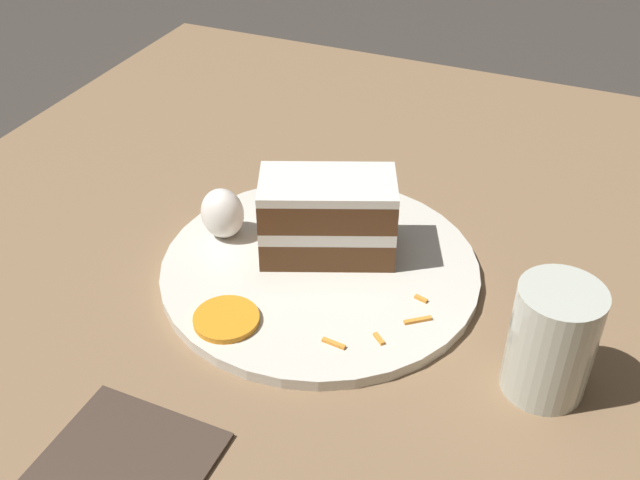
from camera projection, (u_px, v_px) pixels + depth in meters
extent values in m
plane|color=#38332D|center=(326.00, 315.00, 0.72)|extent=(6.00, 6.00, 0.00)
cube|color=#846647|center=(326.00, 306.00, 0.71)|extent=(1.01, 1.14, 0.02)
cylinder|color=silver|center=(320.00, 268.00, 0.73)|extent=(0.31, 0.31, 0.01)
cube|color=brown|center=(327.00, 238.00, 0.74)|extent=(0.15, 0.11, 0.03)
cube|color=white|center=(327.00, 220.00, 0.72)|extent=(0.15, 0.11, 0.01)
cube|color=brown|center=(327.00, 202.00, 0.71)|extent=(0.15, 0.11, 0.03)
cube|color=white|center=(328.00, 184.00, 0.70)|extent=(0.15, 0.11, 0.01)
ellipsoid|color=white|center=(222.00, 213.00, 0.75)|extent=(0.04, 0.04, 0.05)
cylinder|color=orange|center=(226.00, 319.00, 0.66)|extent=(0.06, 0.06, 0.01)
cube|color=orange|center=(336.00, 195.00, 0.82)|extent=(0.01, 0.03, 0.00)
cube|color=orange|center=(379.00, 339.00, 0.64)|extent=(0.01, 0.01, 0.00)
cube|color=orange|center=(418.00, 320.00, 0.66)|extent=(0.02, 0.02, 0.00)
cube|color=orange|center=(334.00, 343.00, 0.64)|extent=(0.02, 0.01, 0.00)
cube|color=orange|center=(421.00, 299.00, 0.68)|extent=(0.01, 0.01, 0.00)
cylinder|color=beige|center=(552.00, 341.00, 0.59)|extent=(0.07, 0.07, 0.10)
cylinder|color=silver|center=(544.00, 370.00, 0.61)|extent=(0.06, 0.06, 0.04)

